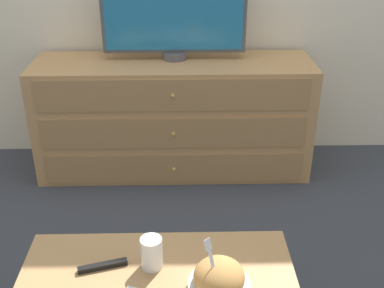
% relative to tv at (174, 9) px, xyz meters
% --- Properties ---
extents(ground_plane, '(12.00, 12.00, 0.00)m').
position_rel_tv_xyz_m(ground_plane, '(0.00, 0.19, -0.95)').
color(ground_plane, '#383D47').
extents(dresser, '(1.58, 0.46, 0.67)m').
position_rel_tv_xyz_m(dresser, '(-0.01, -0.06, -0.62)').
color(dresser, tan).
rests_on(dresser, ground_plane).
extents(tv, '(0.80, 0.14, 0.54)m').
position_rel_tv_xyz_m(tv, '(0.00, 0.00, 0.00)').
color(tv, '#515156').
rests_on(tv, dresser).
extents(takeout_bowl, '(0.20, 0.20, 0.20)m').
position_rel_tv_xyz_m(takeout_bowl, '(0.15, -1.52, -0.52)').
color(takeout_bowl, silver).
rests_on(takeout_bowl, coffee_table).
extents(drink_cup, '(0.07, 0.07, 0.11)m').
position_rel_tv_xyz_m(drink_cup, '(-0.07, -1.41, -0.51)').
color(drink_cup, beige).
rests_on(drink_cup, coffee_table).
extents(remote_control, '(0.16, 0.06, 0.02)m').
position_rel_tv_xyz_m(remote_control, '(-0.23, -1.41, -0.55)').
color(remote_control, black).
rests_on(remote_control, coffee_table).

